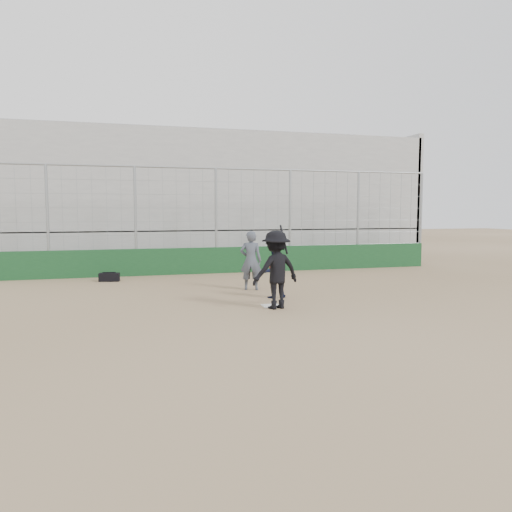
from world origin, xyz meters
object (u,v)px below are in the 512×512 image
object	(u,v)px
catcher_crouched	(274,280)
umpire	(251,263)
equipment_bag	(109,277)
batter_at_plate	(276,270)

from	to	relation	value
catcher_crouched	umpire	xyz separation A→B (m)	(-0.25, 1.53, 0.32)
catcher_crouched	umpire	distance (m)	1.59
umpire	equipment_bag	distance (m)	5.21
batter_at_plate	umpire	world-z (taller)	batter_at_plate
catcher_crouched	equipment_bag	world-z (taller)	catcher_crouched
umpire	equipment_bag	world-z (taller)	umpire
catcher_crouched	batter_at_plate	bearing A→B (deg)	-106.39
batter_at_plate	umpire	distance (m)	2.96
umpire	catcher_crouched	bearing A→B (deg)	118.76
batter_at_plate	equipment_bag	xyz separation A→B (m)	(-4.00, 6.01, -0.81)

